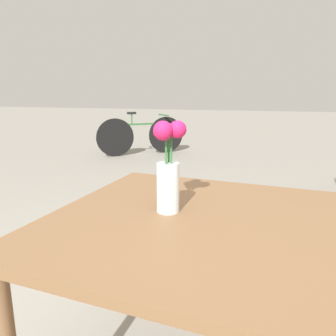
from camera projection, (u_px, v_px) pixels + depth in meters
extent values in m
cube|color=brown|center=(194.00, 221.00, 1.10)|extent=(1.02, 1.03, 0.03)
cylinder|color=brown|center=(140.00, 249.00, 1.72)|extent=(0.05, 0.05, 0.73)
cylinder|color=brown|center=(312.00, 281.00, 1.42)|extent=(0.05, 0.05, 0.73)
cylinder|color=silver|center=(168.00, 188.00, 1.13)|extent=(0.08, 0.08, 0.17)
cylinder|color=silver|center=(168.00, 197.00, 1.14)|extent=(0.07, 0.07, 0.10)
cylinder|color=#337038|center=(171.00, 173.00, 1.11)|extent=(0.01, 0.01, 0.26)
sphere|color=#D11E60|center=(178.00, 129.00, 1.07)|extent=(0.06, 0.06, 0.06)
cylinder|color=#337038|center=(169.00, 172.00, 1.14)|extent=(0.01, 0.01, 0.25)
sphere|color=#D11E60|center=(170.00, 131.00, 1.13)|extent=(0.05, 0.05, 0.05)
cylinder|color=#337038|center=(166.00, 173.00, 1.12)|extent=(0.01, 0.01, 0.25)
sphere|color=#D11E60|center=(160.00, 132.00, 1.10)|extent=(0.05, 0.05, 0.05)
cylinder|color=#337038|center=(166.00, 174.00, 1.11)|extent=(0.01, 0.01, 0.26)
sphere|color=#D11E60|center=(163.00, 131.00, 1.05)|extent=(0.06, 0.06, 0.06)
cylinder|color=black|center=(115.00, 138.00, 5.96)|extent=(0.55, 0.47, 0.69)
cylinder|color=black|center=(166.00, 135.00, 6.34)|extent=(0.55, 0.47, 0.69)
cube|color=#2D6633|center=(141.00, 124.00, 6.10)|extent=(0.71, 0.60, 0.03)
cylinder|color=#2D6633|center=(132.00, 119.00, 6.00)|extent=(0.02, 0.02, 0.21)
cube|color=black|center=(132.00, 113.00, 5.98)|extent=(0.16, 0.15, 0.04)
cube|color=#2D6633|center=(164.00, 115.00, 6.23)|extent=(0.31, 0.36, 0.02)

